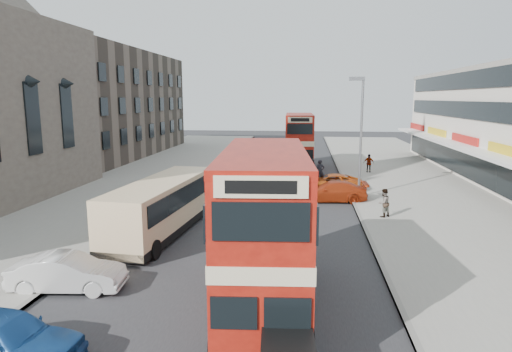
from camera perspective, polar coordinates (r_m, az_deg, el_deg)
The scene contains 18 objects.
ground at distance 14.15m, azimuth -6.80°, elevation -18.70°, with size 160.00×160.00×0.00m, color #28282B.
road_surface at distance 32.90m, azimuth 1.13°, elevation -1.86°, with size 12.00×90.00×0.01m, color #28282B.
pavement_right at distance 33.98m, azimuth 21.73°, elevation -2.08°, with size 12.00×90.00×0.15m, color gray.
pavement_left at distance 36.01m, azimuth -18.26°, elevation -1.22°, with size 12.00×90.00×0.15m, color gray.
kerb_left at distance 33.98m, azimuth -9.17°, elevation -1.49°, with size 0.20×90.00×0.16m, color gray.
kerb_right at distance 32.91m, azimuth 11.77°, elevation -1.95°, with size 0.20×90.00×0.16m, color gray.
brick_terrace at distance 55.94m, azimuth -20.32°, elevation 8.62°, with size 14.00×28.00×12.00m, color #66594C.
street_lamp at distance 30.34m, azimuth 13.23°, elevation 5.99°, with size 1.00×0.20×8.12m.
bus_main at distance 14.04m, azimuth 1.11°, elevation -7.09°, with size 3.13×9.21×5.04m.
bus_second at distance 42.90m, azimuth 5.57°, elevation 4.49°, with size 2.77×9.25×5.08m.
coach at distance 22.87m, azimuth -11.92°, elevation -3.60°, with size 3.20×9.64×2.51m.
car_left_near at distance 13.73m, azimuth -29.72°, elevation -17.63°, with size 1.68×4.18×1.43m, color #19488B.
car_left_front at distance 17.44m, azimuth -23.04°, elevation -11.38°, with size 1.39×3.98×1.31m, color silver.
car_right_a at distance 29.75m, azimuth 9.72°, elevation -1.97°, with size 1.88×4.62×1.34m, color #A73010.
car_right_b at distance 32.98m, azimuth 9.52°, elevation -0.85°, with size 2.12×4.60×1.28m, color #C45213.
pedestrian_near at distance 25.97m, azimuth 16.09°, elevation -3.31°, with size 0.60×0.41×1.63m, color gray.
pedestrian_far at distance 41.26m, azimuth 14.27°, elevation 1.61°, with size 0.96×0.40×1.63m, color gray.
cyclist at distance 34.26m, azimuth 8.20°, elevation -0.22°, with size 0.67×1.61×2.13m.
Camera 1 is at (2.95, -12.06, 6.79)m, focal length 31.14 mm.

